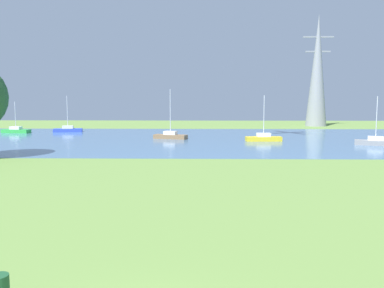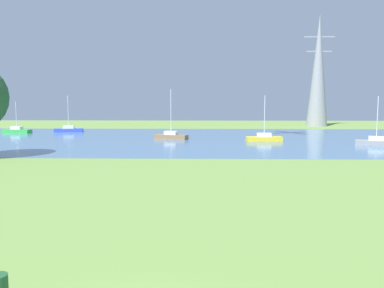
{
  "view_description": "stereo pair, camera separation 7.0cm",
  "coord_description": "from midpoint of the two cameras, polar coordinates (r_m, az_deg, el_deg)",
  "views": [
    {
      "loc": [
        1.49,
        -8.59,
        5.61
      ],
      "look_at": [
        0.82,
        16.97,
        2.84
      ],
      "focal_mm": 38.33,
      "sensor_mm": 36.0,
      "label": 1
    },
    {
      "loc": [
        1.56,
        -8.59,
        5.61
      ],
      "look_at": [
        0.82,
        16.97,
        2.84
      ],
      "focal_mm": 38.33,
      "sensor_mm": 36.0,
      "label": 2
    }
  ],
  "objects": [
    {
      "name": "sailboat_brown",
      "position": [
        58.92,
        -2.9,
        1.17
      ],
      "size": [
        5.03,
        2.93,
        7.1
      ],
      "color": "brown",
      "rests_on": "water_surface"
    },
    {
      "name": "sailboat_blue",
      "position": [
        74.32,
        -16.75,
        1.94
      ],
      "size": [
        5.0,
        2.37,
        6.27
      ],
      "color": "blue",
      "rests_on": "water_surface"
    },
    {
      "name": "electricity_pylon",
      "position": [
        91.66,
        17.18,
        9.72
      ],
      "size": [
        6.4,
        4.4,
        23.36
      ],
      "color": "gray",
      "rests_on": "ground"
    },
    {
      "name": "water_surface",
      "position": [
        58.88,
        0.16,
        0.73
      ],
      "size": [
        140.0,
        40.0,
        0.02
      ],
      "primitive_type": "cube",
      "color": "teal",
      "rests_on": "ground"
    },
    {
      "name": "ground_plane",
      "position": [
        31.14,
        -1.18,
        -4.19
      ],
      "size": [
        160.0,
        160.0,
        0.0
      ],
      "primitive_type": "plane",
      "color": "olive"
    },
    {
      "name": "sailboat_yellow",
      "position": [
        56.32,
        10.04,
        0.84
      ],
      "size": [
        4.9,
        1.85,
        6.17
      ],
      "color": "yellow",
      "rests_on": "water_surface"
    },
    {
      "name": "sailboat_green",
      "position": [
        75.33,
        -23.16,
        1.75
      ],
      "size": [
        4.98,
        2.25,
        5.31
      ],
      "color": "green",
      "rests_on": "water_surface"
    },
    {
      "name": "sailboat_gray",
      "position": [
        55.28,
        24.29,
        0.28
      ],
      "size": [
        5.02,
        3.05,
        6.03
      ],
      "color": "gray",
      "rests_on": "water_surface"
    }
  ]
}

